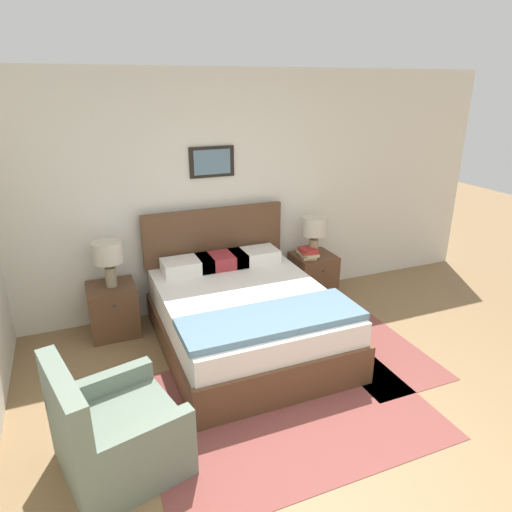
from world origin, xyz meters
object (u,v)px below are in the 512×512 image
at_px(nightstand_near_window, 113,309).
at_px(nightstand_by_door, 313,275).
at_px(table_lamp_near_window, 108,255).
at_px(table_lamp_by_door, 314,228).
at_px(bed, 245,315).
at_px(armchair, 114,434).

distance_m(nightstand_near_window, nightstand_by_door, 2.33).
height_order(nightstand_by_door, table_lamp_near_window, table_lamp_near_window).
bearing_deg(table_lamp_near_window, table_lamp_by_door, 0.00).
bearing_deg(nightstand_by_door, table_lamp_by_door, -150.04).
xyz_separation_m(table_lamp_near_window, table_lamp_by_door, (2.30, 0.00, 0.00)).
xyz_separation_m(bed, table_lamp_near_window, (-1.15, 0.72, 0.54)).
bearing_deg(bed, armchair, -140.35).
distance_m(armchair, table_lamp_near_window, 1.95).
bearing_deg(nightstand_by_door, bed, -147.81).
distance_m(nightstand_by_door, table_lamp_near_window, 2.39).
relative_size(armchair, table_lamp_near_window, 1.93).
height_order(bed, table_lamp_near_window, bed).
relative_size(nightstand_by_door, table_lamp_near_window, 1.13).
bearing_deg(bed, table_lamp_by_door, 32.22).
relative_size(bed, armchair, 2.17).
distance_m(nightstand_by_door, table_lamp_by_door, 0.60).
xyz_separation_m(armchair, nightstand_by_door, (2.52, 1.86, -0.01)).
bearing_deg(nightstand_by_door, nightstand_near_window, 180.00).
distance_m(nightstand_near_window, table_lamp_near_window, 0.60).
xyz_separation_m(nightstand_near_window, nightstand_by_door, (2.33, 0.00, 0.00)).
height_order(bed, table_lamp_by_door, bed).
bearing_deg(table_lamp_by_door, table_lamp_near_window, 180.00).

